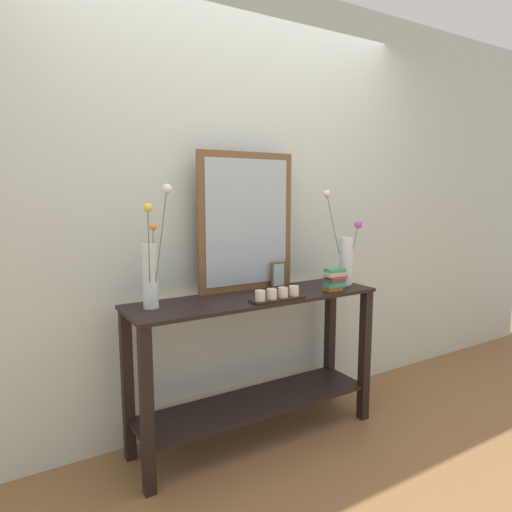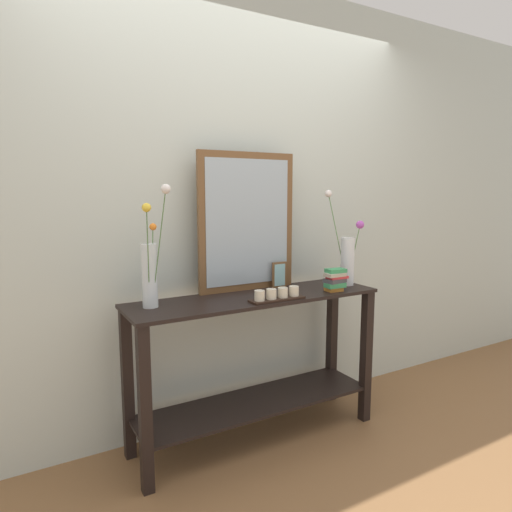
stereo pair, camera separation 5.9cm
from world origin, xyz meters
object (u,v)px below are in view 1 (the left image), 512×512
Objects in this scene: vase_right at (346,256)px; tall_vase_left at (151,269)px; mirror_leaning at (247,222)px; candle_tray at (277,295)px; picture_frame_small at (278,275)px; book_stack at (334,279)px; console_table at (256,353)px.

tall_vase_left is at bearing 177.08° from vase_right.
candle_tray is at bearing -88.24° from mirror_leaning.
picture_frame_small is at bearing 55.19° from candle_tray.
candle_tray is (0.64, -0.19, -0.18)m from tall_vase_left.
vase_right is (0.62, -0.19, -0.23)m from mirror_leaning.
vase_right is 0.24m from book_stack.
book_stack reaches higher than console_table.
console_table is 9.29× the size of picture_frame_small.
tall_vase_left is at bearing -168.53° from mirror_leaning.
mirror_leaning reaches higher than vase_right.
vase_right is at bearing -19.59° from picture_frame_small.
mirror_leaning is 1.31× the size of tall_vase_left.
console_table is 0.50m from picture_frame_small.
tall_vase_left reaches higher than book_stack.
book_stack is (0.23, -0.25, -0.01)m from picture_frame_small.
console_table is at bearing 178.45° from vase_right.
console_table is 0.84m from vase_right.
vase_right is 0.45m from picture_frame_small.
book_stack is at bearing -47.29° from picture_frame_small.
console_table is 4.65× the size of candle_tray.
console_table is 2.46× the size of vase_right.
console_table is 1.81× the size of mirror_leaning.
candle_tray is at bearing -16.55° from tall_vase_left.
vase_right is (0.66, -0.02, 0.52)m from console_table.
mirror_leaning is at bearing 77.08° from console_table.
tall_vase_left is 0.85m from picture_frame_small.
vase_right is at bearing -2.92° from tall_vase_left.
tall_vase_left reaches higher than candle_tray.
tall_vase_left is (-0.59, 0.05, 0.54)m from console_table.
vase_right is 4.24× the size of book_stack.
picture_frame_small reaches higher than book_stack.
mirror_leaning reaches higher than book_stack.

